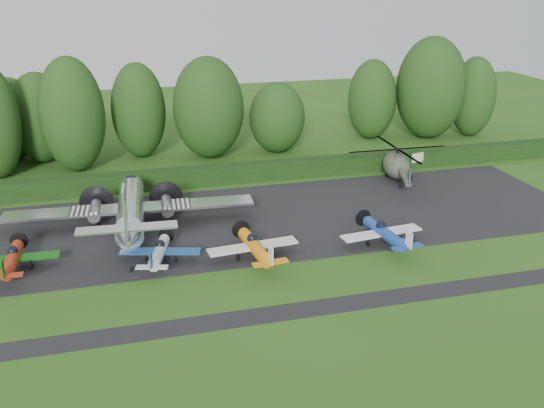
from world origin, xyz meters
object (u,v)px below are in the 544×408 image
object	(u,v)px
light_plane_blue	(385,233)
light_plane_red	(12,259)
transport_plane	(131,210)
sign_board	(423,157)
light_plane_orange	(255,247)
light_plane_white	(159,252)
helicopter	(397,163)

from	to	relation	value
light_plane_blue	light_plane_red	bearing A→B (deg)	-179.22
transport_plane	sign_board	size ratio (longest dim) A/B	6.22
sign_board	light_plane_orange	bearing A→B (deg)	-127.50
transport_plane	light_plane_red	xyz separation A→B (m)	(-9.08, -5.66, -0.87)
transport_plane	light_plane_white	distance (m)	7.37
transport_plane	helicopter	size ratio (longest dim) A/B	1.69
light_plane_red	helicopter	size ratio (longest dim) A/B	0.55
light_plane_white	helicopter	distance (m)	30.06
light_plane_red	light_plane_blue	distance (m)	29.30
light_plane_red	light_plane_orange	bearing A→B (deg)	-10.31
light_plane_orange	sign_board	xyz separation A→B (m)	(24.16, 18.07, 0.17)
light_plane_red	light_plane_white	world-z (taller)	light_plane_red
helicopter	light_plane_red	bearing A→B (deg)	-178.16
transport_plane	sign_board	xyz separation A→B (m)	(33.26, 9.66, -0.62)
transport_plane	light_plane_white	world-z (taller)	transport_plane
transport_plane	light_plane_orange	size ratio (longest dim) A/B	2.85
transport_plane	light_plane_red	distance (m)	10.74
sign_board	transport_plane	bearing A→B (deg)	-148.10
light_plane_blue	light_plane_white	bearing A→B (deg)	-178.11
light_plane_red	light_plane_white	distance (m)	10.94
light_plane_white	light_plane_orange	world-z (taller)	light_plane_orange
light_plane_orange	light_plane_white	bearing A→B (deg)	175.53
transport_plane	light_plane_orange	distance (m)	12.42
light_plane_red	helicopter	xyz separation A→B (m)	(37.55, 12.33, 0.83)
light_plane_orange	light_plane_blue	bearing A→B (deg)	5.02
light_plane_orange	sign_board	bearing A→B (deg)	42.54
light_plane_red	helicopter	bearing A→B (deg)	16.47
light_plane_white	sign_board	xyz separation A→B (m)	(31.49, 16.76, 0.33)
transport_plane	light_plane_blue	world-z (taller)	transport_plane
light_plane_white	sign_board	world-z (taller)	light_plane_white
light_plane_red	transport_plane	bearing A→B (deg)	30.25
light_plane_red	light_plane_orange	size ratio (longest dim) A/B	0.92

